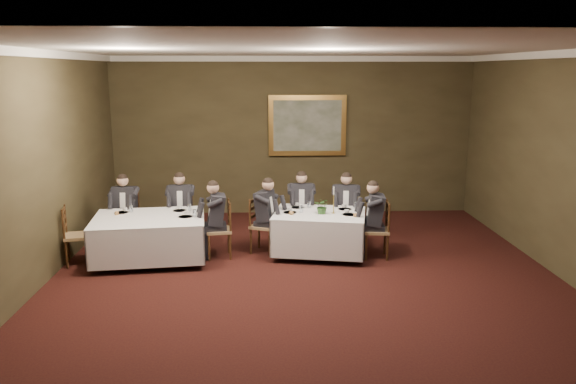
{
  "coord_description": "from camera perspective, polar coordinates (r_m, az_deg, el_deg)",
  "views": [
    {
      "loc": [
        -0.61,
        -7.51,
        3.2
      ],
      "look_at": [
        -0.23,
        1.89,
        1.15
      ],
      "focal_mm": 35.0,
      "sensor_mm": 36.0,
      "label": 1
    }
  ],
  "objects": [
    {
      "name": "front_wall",
      "position": [
        2.96,
        10.43,
        -17.2
      ],
      "size": [
        8.0,
        0.1,
        3.5
      ],
      "primitive_type": "cube",
      "color": "#342D1A",
      "rests_on": "ground"
    },
    {
      "name": "diner_main_endright",
      "position": [
        9.83,
        8.95,
        -3.72
      ],
      "size": [
        0.52,
        0.45,
        1.35
      ],
      "rotation": [
        0.0,
        0.0,
        1.48
      ],
      "color": "black",
      "rests_on": "chair_main_endright"
    },
    {
      "name": "place_setting_table_main",
      "position": [
        10.19,
        1.3,
        -1.36
      ],
      "size": [
        0.33,
        0.31,
        0.14
      ],
      "color": "white",
      "rests_on": "table_main"
    },
    {
      "name": "diner_sec_endright",
      "position": [
        9.81,
        -7.05,
        -3.71
      ],
      "size": [
        0.53,
        0.46,
        1.35
      ],
      "rotation": [
        0.0,
        0.0,
        1.7
      ],
      "color": "black",
      "rests_on": "chair_sec_endright"
    },
    {
      "name": "chair_main_backright",
      "position": [
        10.68,
        5.86,
        -3.62
      ],
      "size": [
        0.5,
        0.49,
        1.0
      ],
      "rotation": [
        0.0,
        0.0,
        2.97
      ],
      "color": "olive",
      "rests_on": "ground"
    },
    {
      "name": "candlestick",
      "position": [
        9.75,
        4.65,
        -1.14
      ],
      "size": [
        0.07,
        0.07,
        0.48
      ],
      "color": "gold",
      "rests_on": "table_main"
    },
    {
      "name": "ground",
      "position": [
        8.18,
        2.2,
        -10.73
      ],
      "size": [
        10.0,
        10.0,
        0.0
      ],
      "primitive_type": "plane",
      "color": "black",
      "rests_on": "ground"
    },
    {
      "name": "chair_sec_backleft",
      "position": [
        10.89,
        -16.02,
        -3.73
      ],
      "size": [
        0.46,
        0.45,
        1.0
      ],
      "rotation": [
        0.0,
        0.0,
        3.08
      ],
      "color": "olive",
      "rests_on": "ground"
    },
    {
      "name": "chair_sec_endright",
      "position": [
        9.87,
        -6.95,
        -4.98
      ],
      "size": [
        0.47,
        0.49,
        1.0
      ],
      "rotation": [
        0.0,
        0.0,
        1.7
      ],
      "color": "olive",
      "rests_on": "ground"
    },
    {
      "name": "chair_sec_backright",
      "position": [
        10.8,
        -10.72,
        -3.59
      ],
      "size": [
        0.46,
        0.44,
        1.0
      ],
      "rotation": [
        0.0,
        0.0,
        3.18
      ],
      "color": "olive",
      "rests_on": "ground"
    },
    {
      "name": "diner_main_backright",
      "position": [
        10.61,
        5.88,
        -2.45
      ],
      "size": [
        0.48,
        0.54,
        1.35
      ],
      "rotation": [
        0.0,
        0.0,
        2.97
      ],
      "color": "black",
      "rests_on": "chair_main_backright"
    },
    {
      "name": "back_wall",
      "position": [
        12.61,
        0.48,
        5.68
      ],
      "size": [
        8.0,
        0.1,
        3.5
      ],
      "primitive_type": "cube",
      "color": "#342D1A",
      "rests_on": "ground"
    },
    {
      "name": "chair_main_endright",
      "position": [
        9.9,
        8.97,
        -5.0
      ],
      "size": [
        0.46,
        0.48,
        1.0
      ],
      "rotation": [
        0.0,
        0.0,
        1.48
      ],
      "color": "olive",
      "rests_on": "ground"
    },
    {
      "name": "diner_main_backleft",
      "position": [
        10.68,
        1.34,
        -2.29
      ],
      "size": [
        0.42,
        0.48,
        1.35
      ],
      "rotation": [
        0.0,
        0.0,
        3.14
      ],
      "color": "black",
      "rests_on": "chair_main_backleft"
    },
    {
      "name": "ceiling",
      "position": [
        7.54,
        2.43,
        14.57
      ],
      "size": [
        8.0,
        10.0,
        0.1
      ],
      "primitive_type": "cube",
      "color": "silver",
      "rests_on": "back_wall"
    },
    {
      "name": "crown_molding",
      "position": [
        7.54,
        2.42,
        14.11
      ],
      "size": [
        8.0,
        10.0,
        0.12
      ],
      "color": "white",
      "rests_on": "back_wall"
    },
    {
      "name": "table_main",
      "position": [
        9.89,
        3.2,
        -3.88
      ],
      "size": [
        1.78,
        1.48,
        0.67
      ],
      "rotation": [
        0.0,
        0.0,
        -0.19
      ],
      "color": "black",
      "rests_on": "ground"
    },
    {
      "name": "diner_sec_backleft",
      "position": [
        10.82,
        -16.11,
        -2.58
      ],
      "size": [
        0.44,
        0.5,
        1.35
      ],
      "rotation": [
        0.0,
        0.0,
        3.08
      ],
      "color": "black",
      "rests_on": "chair_sec_backleft"
    },
    {
      "name": "painting",
      "position": [
        12.54,
        1.97,
        6.76
      ],
      "size": [
        1.72,
        0.09,
        1.34
      ],
      "color": "#C19646",
      "rests_on": "back_wall"
    },
    {
      "name": "diner_main_endleft",
      "position": [
        10.0,
        -2.44,
        -3.31
      ],
      "size": [
        0.59,
        0.55,
        1.35
      ],
      "rotation": [
        0.0,
        0.0,
        -1.95
      ],
      "color": "black",
      "rests_on": "chair_main_endleft"
    },
    {
      "name": "chair_main_backleft",
      "position": [
        10.75,
        1.33,
        -3.45
      ],
      "size": [
        0.44,
        0.42,
        1.0
      ],
      "rotation": [
        0.0,
        0.0,
        3.14
      ],
      "color": "olive",
      "rests_on": "ground"
    },
    {
      "name": "diner_sec_backright",
      "position": [
        10.73,
        -10.78,
        -2.43
      ],
      "size": [
        0.43,
        0.49,
        1.35
      ],
      "rotation": [
        0.0,
        0.0,
        3.18
      ],
      "color": "black",
      "rests_on": "chair_sec_backright"
    },
    {
      "name": "place_setting_table_second",
      "position": [
        10.23,
        -16.27,
        -1.8
      ],
      "size": [
        0.33,
        0.31,
        0.14
      ],
      "color": "white",
      "rests_on": "table_second"
    },
    {
      "name": "centerpiece",
      "position": [
        9.7,
        3.53,
        -1.38
      ],
      "size": [
        0.33,
        0.31,
        0.29
      ],
      "primitive_type": "imported",
      "rotation": [
        0.0,
        0.0,
        -0.41
      ],
      "color": "#2D5926",
      "rests_on": "table_main"
    },
    {
      "name": "left_wall",
      "position": [
        8.36,
        -26.17,
        1.04
      ],
      "size": [
        0.1,
        10.0,
        3.5
      ],
      "primitive_type": "cube",
      "color": "#342D1A",
      "rests_on": "ground"
    },
    {
      "name": "chair_sec_endleft",
      "position": [
        10.1,
        -20.56,
        -5.3
      ],
      "size": [
        0.51,
        0.53,
        1.0
      ],
      "rotation": [
        0.0,
        0.0,
        -1.33
      ],
      "color": "olive",
      "rests_on": "ground"
    },
    {
      "name": "chair_main_endleft",
      "position": [
        10.07,
        -2.49,
        -4.55
      ],
      "size": [
        0.55,
        0.56,
        1.0
      ],
      "rotation": [
        0.0,
        0.0,
        -1.95
      ],
      "color": "olive",
      "rests_on": "ground"
    },
    {
      "name": "table_second",
      "position": [
        9.87,
        -13.88,
        -4.26
      ],
      "size": [
        2.01,
        1.62,
        0.67
      ],
      "rotation": [
        0.0,
        0.0,
        0.11
      ],
      "color": "black",
      "rests_on": "ground"
    }
  ]
}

